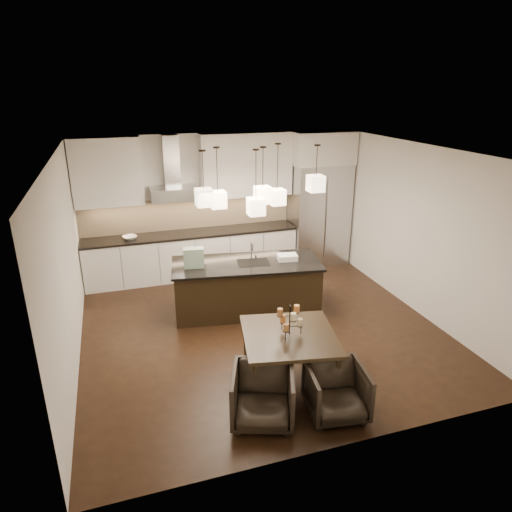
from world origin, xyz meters
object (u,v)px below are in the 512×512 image
object	(u,v)px
dining_table	(289,358)
refrigerator	(318,214)
armchair_left	(263,396)
island_body	(247,288)
armchair_right	(336,391)

from	to	relation	value
dining_table	refrigerator	bearing A→B (deg)	71.23
refrigerator	dining_table	size ratio (longest dim) A/B	1.84
refrigerator	armchair_left	size ratio (longest dim) A/B	2.96
refrigerator	dining_table	world-z (taller)	refrigerator
island_body	dining_table	distance (m)	2.11
refrigerator	armchair_right	distance (m)	5.06
refrigerator	armchair_right	size ratio (longest dim) A/B	3.12
armchair_right	island_body	bearing A→B (deg)	103.24
refrigerator	dining_table	xyz separation A→B (m)	(-2.19, -3.86, -0.73)
refrigerator	island_body	size ratio (longest dim) A/B	0.90
dining_table	armchair_right	distance (m)	0.83
island_body	armchair_left	bearing A→B (deg)	-93.88
armchair_left	armchair_right	bearing A→B (deg)	8.96
island_body	armchair_right	bearing A→B (deg)	-76.33
island_body	armchair_right	xyz separation A→B (m)	(0.24, -2.88, -0.11)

